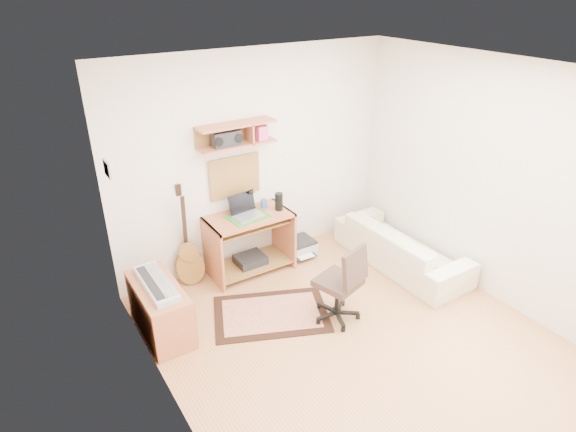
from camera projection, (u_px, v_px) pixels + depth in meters
floor at (357, 342)px, 4.84m from camera, size 3.60×4.00×0.01m
ceiling at (379, 74)px, 3.67m from camera, size 3.60×4.00×0.01m
back_wall at (256, 160)px, 5.77m from camera, size 3.60×0.01×2.60m
left_wall at (169, 291)px, 3.39m from camera, size 0.01×4.00×2.60m
right_wall at (497, 184)px, 5.12m from camera, size 0.01×4.00×2.60m
wall_shelf at (237, 135)px, 5.34m from camera, size 0.90×0.25×0.26m
cork_board at (235, 176)px, 5.66m from camera, size 0.64×0.03×0.49m
wall_photo at (107, 169)px, 4.34m from camera, size 0.02×0.20×0.15m
desk at (250, 244)px, 5.84m from camera, size 1.00×0.55×0.75m
laptop at (247, 207)px, 5.59m from camera, size 0.38×0.38×0.26m
speaker at (279, 202)px, 5.77m from camera, size 0.10×0.10×0.21m
desk_lamp at (253, 198)px, 5.78m from camera, size 0.09×0.09×0.27m
pencil_cup at (264, 203)px, 5.85m from camera, size 0.08×0.08×0.11m
boombox at (226, 138)px, 5.29m from camera, size 0.32×0.15×0.16m
rug at (271, 314)px, 5.22m from camera, size 1.43×1.22×0.02m
task_chair at (338, 282)px, 4.97m from camera, size 0.58×0.58×0.91m
cabinet at (160, 309)px, 4.86m from camera, size 0.40×0.90×0.55m
music_keyboard at (156, 284)px, 4.72m from camera, size 0.23×0.74×0.06m
guitar at (187, 237)px, 5.49m from camera, size 0.37×0.27×1.23m
waste_basket at (155, 322)px, 4.87m from camera, size 0.31×0.31×0.30m
printer at (297, 247)px, 6.33m from camera, size 0.46×0.36×0.17m
sofa at (402, 240)px, 5.97m from camera, size 0.53×1.80×0.70m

